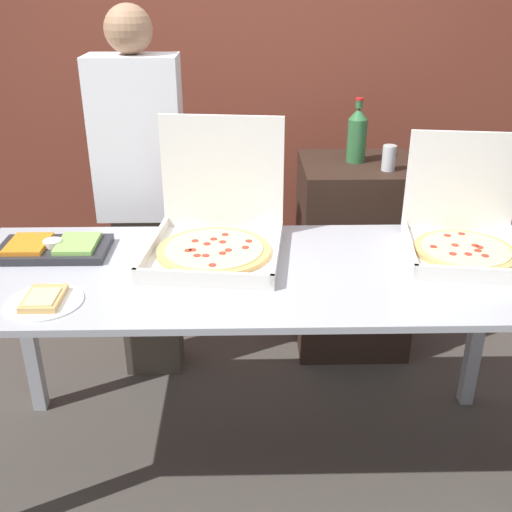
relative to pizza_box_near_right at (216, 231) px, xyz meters
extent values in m
plane|color=#423D38|center=(0.15, -0.16, -1.00)|extent=(16.00, 16.00, 0.00)
cube|color=brown|center=(0.15, 1.54, 0.40)|extent=(10.00, 0.06, 2.80)
cube|color=#A8AAB2|center=(0.15, -0.16, -0.10)|extent=(2.16, 0.83, 0.02)
cube|color=#A8AAB2|center=(-0.88, 0.21, -0.56)|extent=(0.06, 0.06, 0.89)
cube|color=#A8AAB2|center=(1.18, 0.21, -0.56)|extent=(0.06, 0.06, 0.89)
cube|color=silver|center=(-0.01, -0.06, -0.08)|extent=(0.55, 0.55, 0.02)
cube|color=silver|center=(-0.04, -0.30, -0.05)|extent=(0.49, 0.07, 0.04)
cube|color=silver|center=(-0.24, -0.04, -0.05)|extent=(0.07, 0.49, 0.04)
cube|color=silver|center=(0.23, -0.09, -0.05)|extent=(0.07, 0.49, 0.04)
cube|color=silver|center=(0.02, 0.19, 0.17)|extent=(0.49, 0.07, 0.47)
cylinder|color=tan|center=(-0.01, -0.06, -0.06)|extent=(0.43, 0.43, 0.02)
cylinder|color=beige|center=(-0.01, -0.06, -0.05)|extent=(0.37, 0.37, 0.00)
cylinder|color=#B22D23|center=(0.11, -0.07, -0.04)|extent=(0.03, 0.03, 0.00)
cylinder|color=#B22D23|center=(0.13, -0.01, -0.04)|extent=(0.03, 0.03, 0.00)
cylinder|color=#B22D23|center=(0.02, -0.01, -0.04)|extent=(0.03, 0.03, 0.00)
cylinder|color=#B22D23|center=(0.03, 0.06, -0.04)|extent=(0.03, 0.03, 0.00)
cylinder|color=#B22D23|center=(-0.01, 0.02, -0.04)|extent=(0.03, 0.03, 0.00)
cylinder|color=#B22D23|center=(-0.04, -0.03, -0.04)|extent=(0.03, 0.03, 0.00)
cylinder|color=#B22D23|center=(-0.08, 0.00, -0.04)|extent=(0.03, 0.03, 0.00)
cylinder|color=#B22D23|center=(-0.09, -0.08, -0.04)|extent=(0.03, 0.03, 0.00)
cylinder|color=#B22D23|center=(-0.10, -0.09, -0.04)|extent=(0.03, 0.03, 0.00)
cylinder|color=#B22D23|center=(-0.07, -0.13, -0.04)|extent=(0.03, 0.03, 0.00)
cylinder|color=#B22D23|center=(-0.03, -0.14, -0.04)|extent=(0.03, 0.03, 0.00)
cylinder|color=#B22D23|center=(-0.01, -0.22, -0.04)|extent=(0.03, 0.03, 0.00)
cylinder|color=#B22D23|center=(0.03, -0.12, -0.04)|extent=(0.03, 0.03, 0.00)
cylinder|color=#B22D23|center=(0.05, -0.09, -0.04)|extent=(0.03, 0.03, 0.00)
cube|color=silver|center=(0.95, -0.08, -0.08)|extent=(0.49, 0.49, 0.02)
cube|color=silver|center=(0.92, -0.29, -0.05)|extent=(0.43, 0.08, 0.04)
cube|color=silver|center=(0.74, -0.05, -0.05)|extent=(0.08, 0.43, 0.04)
cube|color=silver|center=(0.98, 0.14, 0.14)|extent=(0.43, 0.08, 0.41)
cylinder|color=tan|center=(0.95, -0.08, -0.06)|extent=(0.38, 0.38, 0.02)
cylinder|color=beige|center=(0.95, -0.08, -0.05)|extent=(0.33, 0.33, 0.00)
cylinder|color=#B22D23|center=(1.00, -0.08, -0.04)|extent=(0.03, 0.03, 0.00)
cylinder|color=#B22D23|center=(0.99, -0.06, -0.04)|extent=(0.03, 0.03, 0.00)
cylinder|color=#B22D23|center=(0.98, 0.05, -0.04)|extent=(0.03, 0.03, 0.00)
cylinder|color=#B22D23|center=(0.91, 0.03, -0.04)|extent=(0.03, 0.03, 0.00)
cylinder|color=#B22D23|center=(0.91, -0.06, -0.04)|extent=(0.03, 0.03, 0.00)
cylinder|color=#B22D23|center=(0.83, -0.07, -0.04)|extent=(0.03, 0.03, 0.00)
cylinder|color=#B22D23|center=(0.88, -0.14, -0.04)|extent=(0.03, 0.03, 0.00)
cylinder|color=#B22D23|center=(0.94, -0.14, -0.04)|extent=(0.03, 0.03, 0.00)
cylinder|color=#B22D23|center=(0.99, -0.16, -0.04)|extent=(0.03, 0.03, 0.00)
cylinder|color=#B22D23|center=(0.98, -0.11, -0.04)|extent=(0.03, 0.03, 0.00)
cylinder|color=white|center=(-0.55, -0.40, -0.08)|extent=(0.25, 0.25, 0.01)
cube|color=tan|center=(-0.55, -0.40, -0.07)|extent=(0.12, 0.17, 0.02)
cube|color=beige|center=(-0.55, -0.41, -0.06)|extent=(0.09, 0.12, 0.01)
cube|color=#28282D|center=(-0.63, -0.01, -0.07)|extent=(0.42, 0.24, 0.03)
cube|color=orange|center=(-0.73, -0.01, -0.05)|extent=(0.15, 0.19, 0.02)
cube|color=#8CC65B|center=(-0.54, -0.01, -0.05)|extent=(0.15, 0.19, 0.02)
cylinder|color=white|center=(-0.63, -0.01, -0.04)|extent=(0.07, 0.07, 0.02)
cube|color=black|center=(0.70, 0.79, -0.49)|extent=(0.58, 0.55, 1.04)
cylinder|color=#2D6638|center=(0.68, 0.82, 0.14)|extent=(0.10, 0.10, 0.21)
cone|color=#2D6638|center=(0.68, 0.82, 0.28)|extent=(0.10, 0.10, 0.06)
cylinder|color=#2D6638|center=(0.68, 0.82, 0.32)|extent=(0.03, 0.03, 0.04)
cylinder|color=red|center=(0.68, 0.82, 0.35)|extent=(0.04, 0.04, 0.01)
cylinder|color=silver|center=(0.81, 0.67, 0.09)|extent=(0.07, 0.07, 0.12)
cylinder|color=silver|center=(0.81, 0.67, 0.16)|extent=(0.06, 0.06, 0.00)
cube|color=#473D33|center=(-0.37, 0.55, -0.57)|extent=(0.28, 0.20, 0.86)
cube|color=white|center=(-0.37, 0.55, 0.22)|extent=(0.40, 0.22, 0.73)
sphere|color=#9E7556|center=(-0.37, 0.55, 0.69)|extent=(0.21, 0.21, 0.21)
camera|label=1|loc=(0.11, -2.13, 0.89)|focal=42.00mm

